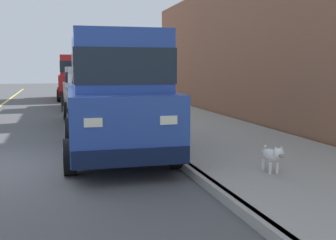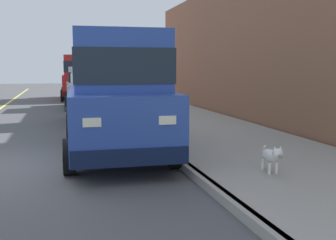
% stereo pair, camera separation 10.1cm
% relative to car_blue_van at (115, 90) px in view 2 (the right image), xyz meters
% --- Properties ---
extents(ground_plane, '(80.00, 80.00, 0.00)m').
position_rel_car_blue_van_xyz_m(ground_plane, '(-2.17, -0.66, -1.39)').
color(ground_plane, '#4C4C4F').
extents(curb, '(0.16, 64.00, 0.14)m').
position_rel_car_blue_van_xyz_m(curb, '(1.03, -0.66, -1.32)').
color(curb, gray).
rests_on(curb, ground).
extents(sidewalk, '(3.60, 64.00, 0.14)m').
position_rel_car_blue_van_xyz_m(sidewalk, '(2.83, -0.66, -1.32)').
color(sidewalk, '#99968E').
rests_on(sidewalk, ground).
extents(car_blue_van, '(2.26, 4.96, 2.52)m').
position_rel_car_blue_van_xyz_m(car_blue_van, '(0.00, 0.00, 0.00)').
color(car_blue_van, '#28479E').
rests_on(car_blue_van, ground).
extents(car_grey_hatchback, '(2.03, 3.85, 1.88)m').
position_rel_car_blue_van_xyz_m(car_grey_hatchback, '(0.06, 5.11, -0.42)').
color(car_grey_hatchback, slate).
rests_on(car_grey_hatchback, ground).
extents(car_silver_hatchback, '(2.00, 3.83, 1.88)m').
position_rel_car_blue_van_xyz_m(car_silver_hatchback, '(0.03, 10.17, -0.42)').
color(car_silver_hatchback, '#BCBCC1').
rests_on(car_silver_hatchback, ground).
extents(car_red_van, '(2.21, 4.94, 2.52)m').
position_rel_car_blue_van_xyz_m(car_red_van, '(-0.01, 15.43, 0.00)').
color(car_red_van, red).
rests_on(car_red_van, ground).
extents(dog_white, '(0.24, 0.76, 0.49)m').
position_rel_car_blue_van_xyz_m(dog_white, '(2.19, -2.73, -0.97)').
color(dog_white, white).
rests_on(dog_white, sidewalk).
extents(building_facade, '(0.50, 20.00, 4.93)m').
position_rel_car_blue_van_xyz_m(building_facade, '(4.93, 3.60, 1.07)').
color(building_facade, '#8C5B42').
rests_on(building_facade, ground).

